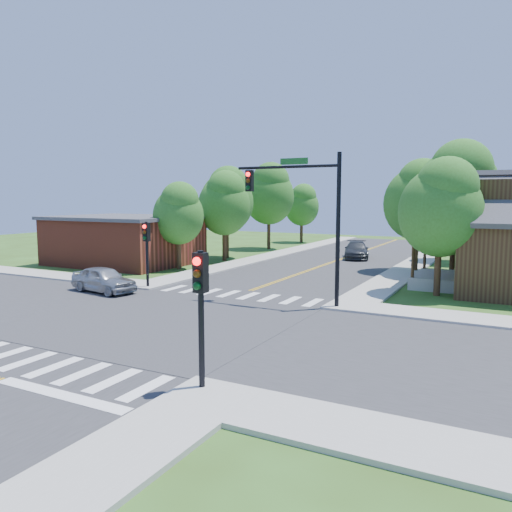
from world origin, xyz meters
The scene contains 25 objects.
ground centered at (0.00, 0.00, 0.00)m, with size 100.00×100.00×0.00m, color #314916.
road_ns centered at (0.00, 0.00, 0.02)m, with size 10.00×90.00×0.04m, color #2D2D30.
road_ew centered at (0.00, 0.00, 0.03)m, with size 90.00×10.00×0.04m, color #2D2D30.
intersection_patch centered at (0.00, 0.00, 0.00)m, with size 10.20×10.20×0.06m, color #2D2D30.
sidewalk_nw centered at (-15.82, 15.82, 0.07)m, with size 40.00×40.00×0.14m.
crosswalk_north centered at (0.00, 6.20, 0.05)m, with size 8.85×2.00×0.01m.
crosswalk_south centered at (0.00, -6.20, 0.05)m, with size 8.85×2.00×0.01m.
centerline centered at (0.00, 0.00, 0.05)m, with size 0.30×90.00×0.01m.
stop_bar centered at (2.50, -7.60, 0.00)m, with size 4.60×0.45×0.09m, color white.
signal_mast_ne centered at (3.91, 5.59, 4.85)m, with size 5.30×0.42×7.20m.
signal_pole_se centered at (5.60, -5.62, 2.66)m, with size 0.34×0.42×3.80m.
signal_pole_nw centered at (-5.60, 5.58, 2.66)m, with size 0.34×0.42×3.80m.
building_nw centered at (-14.20, 13.20, 1.88)m, with size 10.40×8.40×3.73m.
tree_e_a centered at (9.35, 11.02, 4.75)m, with size 4.26×4.05×7.25m.
tree_e_b centered at (9.34, 17.73, 5.76)m, with size 5.17×4.91×8.79m.
tree_e_c centered at (9.34, 26.13, 5.56)m, with size 4.99×4.74×8.49m.
tree_e_d centered at (9.17, 34.69, 4.67)m, with size 4.19×3.98×7.13m.
tree_w_a centered at (-8.55, 12.63, 4.11)m, with size 3.69×3.51×6.28m.
tree_w_b centered at (-8.86, 19.85, 5.09)m, with size 4.57×4.34×7.77m.
tree_w_c centered at (-9.04, 28.27, 5.63)m, with size 5.05×4.80×8.59m.
tree_w_d centered at (-8.93, 36.53, 4.38)m, with size 3.94×3.74×6.69m.
tree_house centered at (6.82, 19.04, 5.09)m, with size 4.57×4.35×7.78m.
tree_bldg centered at (-8.17, 18.31, 4.79)m, with size 4.30×4.09×7.31m.
car_silver centered at (-6.89, 3.50, 0.70)m, with size 4.33×2.27×1.40m, color #A2A5A9.
car_dgrey centered at (0.97, 24.58, 0.69)m, with size 3.22×5.14×1.39m, color #333639.
Camera 1 is at (12.85, -16.31, 5.19)m, focal length 35.00 mm.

